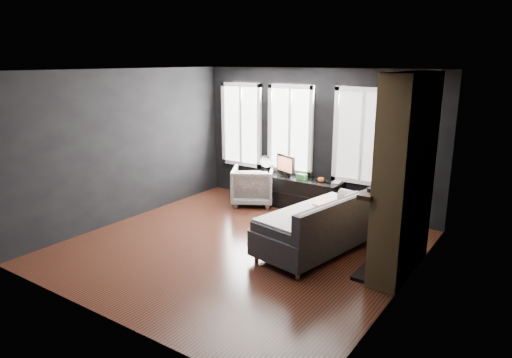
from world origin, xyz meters
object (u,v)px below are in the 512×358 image
Objects in this scene: sofa at (319,222)px; book at (333,177)px; media_console at (298,193)px; mantel_vase at (397,170)px; mug at (321,179)px; monitor at (286,164)px; armchair at (253,184)px.

book is (-0.58, 1.71, 0.26)m from sofa.
mantel_vase is at bearing -26.72° from media_console.
media_console is at bearing 172.46° from mug.
monitor is 4.64× the size of mug.
mantel_vase is at bearing 134.54° from armchair.
sofa is 2.31m from monitor.
sofa is at bearing -64.23° from mug.
mantel_vase is at bearing 36.52° from sofa.
mantel_vase reaches higher than armchair.
media_console is 0.82m from book.
mug is at bearing -148.37° from book.
mug is at bearing 159.45° from armchair.
mug is (1.40, 0.22, 0.25)m from armchair.
mug is (0.52, -0.07, 0.36)m from media_console.
mantel_vase is (2.27, -1.19, 1.01)m from media_console.
sofa is at bearing 118.18° from armchair.
sofa is 4.03× the size of monitor.
sofa is 10.54× the size of book.
mug is at bearing 126.56° from sofa.
mug is (-0.77, 1.59, 0.21)m from sofa.
sofa is at bearing -25.60° from monitor.
armchair reaches higher than media_console.
book is (1.59, 0.34, 0.29)m from armchair.
mantel_vase is (0.98, 0.47, 0.86)m from sofa.
mantel_vase reaches higher than media_console.
monitor is at bearing 155.25° from mantel_vase.
armchair is 4.82× the size of mantel_vase.
book is (0.19, 0.12, 0.04)m from mug.
mantel_vase is (1.56, -1.24, 0.60)m from book.
armchair is 1.59× the size of monitor.
monitor reaches higher than mug.
mantel_vase is at bearing -32.66° from mug.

